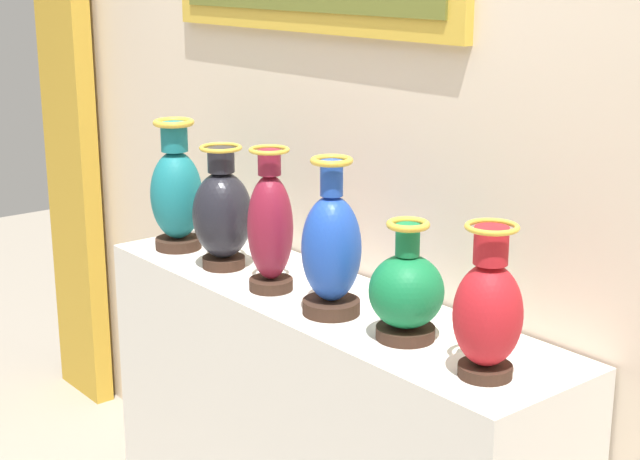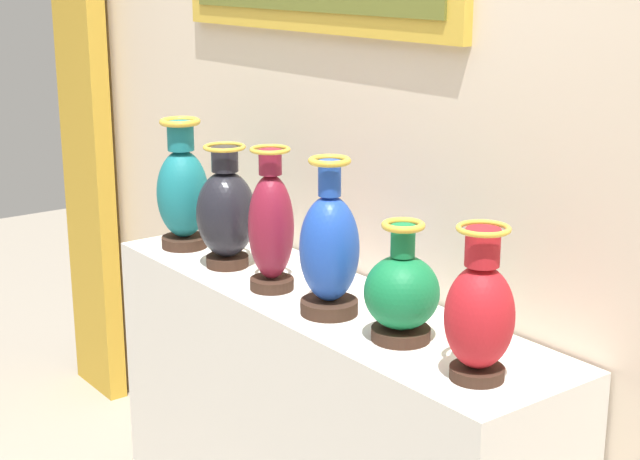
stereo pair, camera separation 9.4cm
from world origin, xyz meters
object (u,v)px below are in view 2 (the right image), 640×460
(vase_onyx, at_px, (226,213))
(vase_emerald, at_px, (402,292))
(vase_teal, at_px, (183,191))
(vase_sapphire, at_px, (329,250))
(vase_burgundy, at_px, (271,227))
(vase_crimson, at_px, (480,313))

(vase_onyx, bearing_deg, vase_emerald, 1.70)
(vase_teal, relative_size, vase_sapphire, 1.00)
(vase_onyx, distance_m, vase_emerald, 0.76)
(vase_onyx, distance_m, vase_burgundy, 0.26)
(vase_onyx, xyz_separation_m, vase_burgundy, (0.26, -0.01, 0.01))
(vase_teal, bearing_deg, vase_sapphire, -0.26)
(vase_burgundy, distance_m, vase_sapphire, 0.25)
(vase_teal, distance_m, vase_emerald, 1.02)
(vase_burgundy, bearing_deg, vase_teal, 178.70)
(vase_burgundy, distance_m, vase_emerald, 0.51)
(vase_crimson, bearing_deg, vase_emerald, 175.96)
(vase_teal, relative_size, vase_onyx, 1.12)
(vase_teal, height_order, vase_onyx, vase_teal)
(vase_teal, relative_size, vase_emerald, 1.40)
(vase_teal, xyz_separation_m, vase_emerald, (1.02, 0.02, -0.06))
(vase_burgundy, bearing_deg, vase_emerald, 4.10)
(vase_onyx, bearing_deg, vase_burgundy, -3.00)
(vase_onyx, height_order, vase_emerald, vase_onyx)
(vase_onyx, xyz_separation_m, vase_emerald, (0.76, 0.02, -0.05))
(vase_teal, distance_m, vase_crimson, 1.29)
(vase_teal, bearing_deg, vase_crimson, 0.22)
(vase_teal, height_order, vase_burgundy, vase_teal)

